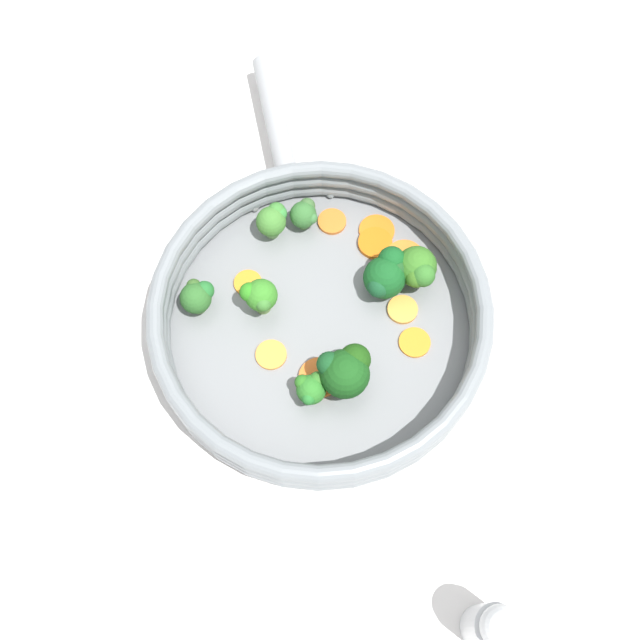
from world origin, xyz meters
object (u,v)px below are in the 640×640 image
carrot_slice_6 (248,283)px  broccoli_floret_3 (260,296)px  carrot_slice_1 (415,342)px  broccoli_floret_4 (385,273)px  broccoli_floret_6 (197,296)px  broccoli_floret_7 (273,220)px  broccoli_floret_1 (304,214)px  broccoli_floret_0 (417,269)px  skillet (320,329)px  carrot_slice_0 (377,231)px  carrot_slice_4 (375,243)px  carrot_slice_8 (405,258)px  salt_shaker (493,627)px  carrot_slice_2 (269,352)px  carrot_slice_5 (332,222)px  carrot_slice_3 (403,310)px  carrot_slice_7 (319,378)px  broccoli_floret_2 (346,370)px  broccoli_floret_5 (311,389)px

carrot_slice_6 → broccoli_floret_3: size_ratio=0.62×
carrot_slice_1 → broccoli_floret_4: broccoli_floret_4 is taller
broccoli_floret_6 → broccoli_floret_7: size_ratio=0.95×
broccoli_floret_1 → broccoli_floret_0: bearing=26.4°
skillet → broccoli_floret_7: 0.12m
carrot_slice_0 → carrot_slice_6: same height
carrot_slice_0 → carrot_slice_4: size_ratio=1.05×
carrot_slice_8 → salt_shaker: bearing=-24.4°
carrot_slice_2 → broccoli_floret_0: 0.17m
carrot_slice_1 → carrot_slice_6: bearing=-144.3°
carrot_slice_5 → salt_shaker: bearing=-15.1°
carrot_slice_1 → carrot_slice_3: size_ratio=1.03×
carrot_slice_2 → carrot_slice_4: size_ratio=0.86×
carrot_slice_7 → broccoli_floret_3: bearing=-175.2°
broccoli_floret_2 → broccoli_floret_7: size_ratio=1.42×
carrot_slice_2 → broccoli_floret_5: bearing=10.2°
skillet → broccoli_floret_1: size_ratio=8.87×
carrot_slice_0 → broccoli_floret_5: broccoli_floret_5 is taller
carrot_slice_0 → salt_shaker: 0.40m
broccoli_floret_3 → carrot_slice_6: bearing=175.7°
carrot_slice_3 → carrot_slice_6: same height
salt_shaker → carrot_slice_2: bearing=-175.7°
carrot_slice_0 → carrot_slice_2: same height
carrot_slice_5 → carrot_slice_6: same height
carrot_slice_7 → broccoli_floret_4: bearing=113.9°
carrot_slice_2 → broccoli_floret_3: broccoli_floret_3 is taller
carrot_slice_8 → broccoli_floret_5: 0.18m
broccoli_floret_7 → broccoli_floret_4: bearing=28.3°
carrot_slice_5 → broccoli_floret_5: 0.19m
carrot_slice_3 → broccoli_floret_3: (-0.08, -0.12, 0.03)m
carrot_slice_3 → broccoli_floret_7: size_ratio=0.76×
carrot_slice_1 → carrot_slice_6: (-0.15, -0.10, 0.00)m
carrot_slice_0 → broccoli_floret_7: 0.11m
carrot_slice_4 → broccoli_floret_7: bearing=-131.3°
broccoli_floret_6 → carrot_slice_0: bearing=82.1°
salt_shaker → broccoli_floret_1: bearing=168.7°
broccoli_floret_6 → carrot_slice_4: bearing=78.2°
skillet → salt_shaker: size_ratio=3.24×
carrot_slice_2 → carrot_slice_7: bearing=28.1°
carrot_slice_5 → broccoli_floret_1: size_ratio=0.85×
broccoli_floret_2 → broccoli_floret_5: (-0.01, -0.03, -0.01)m
carrot_slice_0 → carrot_slice_3: carrot_slice_3 is taller
carrot_slice_2 → carrot_slice_4: 0.16m
carrot_slice_8 → salt_shaker: 0.36m
carrot_slice_5 → broccoli_floret_4: broccoli_floret_4 is taller
carrot_slice_0 → broccoli_floret_6: broccoli_floret_6 is taller
skillet → broccoli_floret_7: (-0.12, 0.02, 0.03)m
broccoli_floret_2 → carrot_slice_1: bearing=86.9°
carrot_slice_1 → carrot_slice_3: 0.04m
carrot_slice_7 → broccoli_floret_7: size_ratio=0.99×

